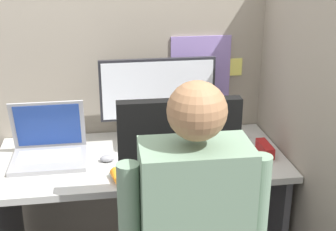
% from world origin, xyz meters
% --- Properties ---
extents(cubicle_panel_back, '(1.81, 0.05, 1.53)m').
position_xyz_m(cubicle_panel_back, '(0.00, 0.64, 0.77)').
color(cubicle_panel_back, gray).
rests_on(cubicle_panel_back, ground).
extents(cubicle_panel_right, '(0.04, 1.23, 1.53)m').
position_xyz_m(cubicle_panel_right, '(0.68, 0.24, 0.77)').
color(cubicle_panel_right, gray).
rests_on(cubicle_panel_right, ground).
extents(desk, '(1.31, 0.61, 0.71)m').
position_xyz_m(desk, '(0.00, 0.31, 0.53)').
color(desk, '#B7B7B2').
rests_on(desk, ground).
extents(paper_box, '(0.36, 0.24, 0.07)m').
position_xyz_m(paper_box, '(0.10, 0.47, 0.74)').
color(paper_box, white).
rests_on(paper_box, desk).
extents(monitor, '(0.55, 0.22, 0.34)m').
position_xyz_m(monitor, '(0.10, 0.47, 0.95)').
color(monitor, '#232328').
rests_on(monitor, paper_box).
extents(laptop, '(0.33, 0.26, 0.26)m').
position_xyz_m(laptop, '(-0.41, 0.33, 0.76)').
color(laptop, '#99999E').
rests_on(laptop, desk).
extents(mouse, '(0.06, 0.04, 0.03)m').
position_xyz_m(mouse, '(-0.15, 0.27, 0.72)').
color(mouse, gray).
rests_on(mouse, desk).
extents(stapler, '(0.04, 0.14, 0.05)m').
position_xyz_m(stapler, '(0.57, 0.24, 0.73)').
color(stapler, '#A31919').
rests_on(stapler, desk).
extents(carrot_toy, '(0.04, 0.13, 0.04)m').
position_xyz_m(carrot_toy, '(-0.13, 0.07, 0.73)').
color(carrot_toy, orange).
rests_on(carrot_toy, desk).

